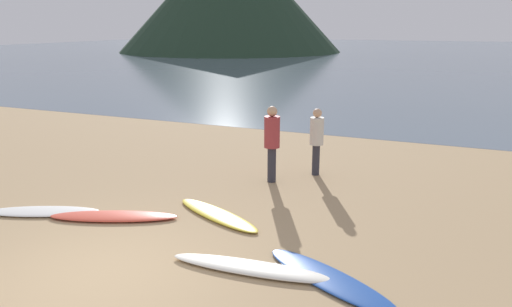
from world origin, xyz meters
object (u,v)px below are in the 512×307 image
(person_1, at_px, (272,138))
(surfboard_3, at_px, (253,268))
(surfboard_0, at_px, (42,211))
(surfboard_2, at_px, (217,215))
(surfboard_1, at_px, (114,216))
(person_0, at_px, (317,136))
(surfboard_4, at_px, (329,279))

(person_1, bearing_deg, surfboard_3, 51.91)
(surfboard_0, height_order, surfboard_2, surfboard_2)
(surfboard_1, xyz_separation_m, person_0, (2.70, 4.11, 0.90))
(surfboard_0, distance_m, person_0, 6.12)
(person_0, bearing_deg, surfboard_2, 149.15)
(surfboard_1, distance_m, surfboard_3, 3.28)
(surfboard_1, relative_size, surfboard_2, 1.07)
(surfboard_0, xyz_separation_m, surfboard_4, (5.72, -0.37, 0.00))
(surfboard_0, distance_m, surfboard_2, 3.37)
(surfboard_4, height_order, person_1, person_1)
(surfboard_2, xyz_separation_m, surfboard_4, (2.55, -1.52, -0.00))
(person_0, xyz_separation_m, person_1, (-0.78, -0.91, 0.09))
(surfboard_2, relative_size, person_1, 1.27)
(surfboard_1, bearing_deg, surfboard_0, 170.52)
(surfboard_1, distance_m, person_1, 3.86)
(surfboard_0, xyz_separation_m, surfboard_3, (4.61, -0.51, 0.01))
(surfboard_3, bearing_deg, person_0, 90.93)
(surfboard_3, distance_m, person_1, 4.33)
(surfboard_1, relative_size, surfboard_4, 1.01)
(surfboard_1, distance_m, surfboard_2, 1.92)
(surfboard_2, distance_m, surfboard_3, 2.20)
(person_0, relative_size, person_1, 0.92)
(surfboard_2, height_order, person_1, person_1)
(surfboard_4, height_order, person_0, person_0)
(surfboard_3, distance_m, surfboard_4, 1.12)
(surfboard_0, bearing_deg, surfboard_3, -29.63)
(surfboard_1, height_order, surfboard_3, surfboard_3)
(surfboard_1, xyz_separation_m, person_1, (1.92, 3.20, 0.99))
(surfboard_0, relative_size, surfboard_4, 0.92)
(surfboard_4, distance_m, person_1, 4.66)
(surfboard_3, bearing_deg, surfboard_1, 160.78)
(surfboard_2, distance_m, person_1, 2.57)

